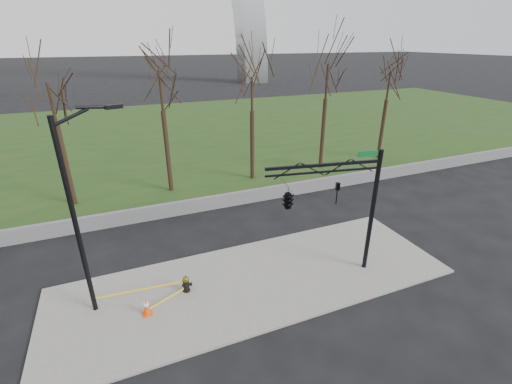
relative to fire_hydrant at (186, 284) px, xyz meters
name	(u,v)px	position (x,y,z in m)	size (l,w,h in m)	color
ground	(256,281)	(3.10, -0.44, -0.46)	(500.00, 500.00, 0.00)	black
sidewalk	(256,280)	(3.10, -0.44, -0.41)	(18.00, 6.00, 0.10)	slate
grass_strip	(160,133)	(3.10, 29.56, -0.43)	(120.00, 40.00, 0.06)	#1B3C16
guardrail	(209,203)	(3.10, 7.56, -0.01)	(60.00, 0.30, 0.90)	#59595B
tree_row	(165,130)	(1.34, 11.56, 4.05)	(42.49, 4.00, 9.03)	black
fire_hydrant	(186,284)	(0.00, 0.00, 0.00)	(0.50, 0.32, 0.79)	black
traffic_cone	(146,307)	(-1.77, -0.80, -0.01)	(0.42, 0.42, 0.71)	#EB430C
street_light	(79,207)	(-3.47, 0.37, 4.23)	(2.34, 0.80, 8.21)	black
traffic_signal_mast	(305,197)	(5.14, -0.94, 3.68)	(5.03, 2.54, 6.00)	black
caution_tape	(150,293)	(-1.52, -0.03, 0.04)	(3.68, 1.12, 0.41)	yellow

